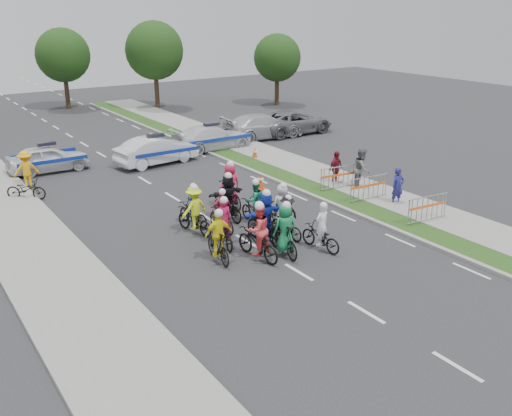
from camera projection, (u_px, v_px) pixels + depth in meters
ground at (299, 272)px, 18.01m from camera, size 90.00×90.00×0.00m
curb_right at (320, 199)px, 24.57m from camera, size 0.20×60.00×0.12m
grass_strip at (333, 196)px, 24.94m from camera, size 1.20×60.00×0.11m
sidewalk_right at (363, 189)px, 25.89m from camera, size 2.40×60.00×0.13m
sidewalk_left at (46, 263)px, 18.47m from camera, size 3.00×60.00×0.13m
rider_0 at (321, 234)px, 19.48m from camera, size 0.79×1.79×1.76m
rider_1 at (284, 234)px, 19.00m from camera, size 0.88×1.90×1.94m
rider_2 at (258, 238)px, 18.73m from camera, size 0.91×2.06×2.04m
rider_3 at (218, 241)px, 18.56m from camera, size 0.97×1.81×1.85m
rider_4 at (287, 221)px, 20.47m from camera, size 0.96×1.67×1.66m
rider_5 at (265, 220)px, 19.98m from camera, size 1.64×1.95×2.01m
rider_6 at (223, 229)px, 19.79m from camera, size 0.98×1.90×1.85m
rider_7 at (282, 211)px, 21.30m from camera, size 0.85×1.80×1.83m
rider_8 at (254, 207)px, 21.78m from camera, size 0.77×1.80×1.82m
rider_9 at (222, 215)px, 21.01m from camera, size 0.86×1.63×1.70m
rider_10 at (194, 214)px, 20.85m from camera, size 1.16×1.96×1.91m
rider_11 at (228, 200)px, 22.11m from camera, size 1.58×1.89×1.96m
rider_12 at (193, 211)px, 21.71m from camera, size 0.86×1.73×1.69m
rider_13 at (230, 190)px, 23.44m from camera, size 0.89×1.97×2.04m
police_car_0 at (48, 158)px, 28.60m from camera, size 4.02×1.71×1.36m
police_car_1 at (156, 151)px, 29.95m from camera, size 4.56×2.10×1.45m
police_car_2 at (212, 138)px, 32.95m from camera, size 4.88×2.01×1.41m
civilian_sedan at (263, 126)px, 35.71m from camera, size 5.42×2.49×1.53m
civilian_suv at (293, 122)px, 37.07m from camera, size 5.39×2.50×1.50m
spectator_0 at (398, 187)px, 23.77m from camera, size 0.64×0.46×1.62m
spectator_1 at (362, 169)px, 25.79m from camera, size 1.17×1.13×1.91m
spectator_2 at (336, 168)px, 26.48m from camera, size 1.00×0.61×1.60m
marshal_hiviz at (26, 169)px, 26.07m from camera, size 1.13×0.67×1.71m
barrier_0 at (427, 210)px, 21.82m from camera, size 2.04×0.68×1.12m
barrier_1 at (369, 189)px, 24.28m from camera, size 2.04×0.67×1.12m
barrier_2 at (339, 178)px, 25.76m from camera, size 2.04×0.72×1.12m
cone_0 at (260, 182)px, 26.02m from camera, size 0.40×0.40×0.70m
cone_1 at (255, 154)px, 30.91m from camera, size 0.40×0.40×0.70m
parked_bike at (26, 189)px, 24.58m from camera, size 1.73×1.52×0.90m
tree_1 at (154, 51)px, 44.62m from camera, size 4.55×4.55×6.82m
tree_2 at (277, 58)px, 46.47m from camera, size 3.85×3.85×5.77m
tree_4 at (63, 55)px, 44.70m from camera, size 4.20×4.20×6.30m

